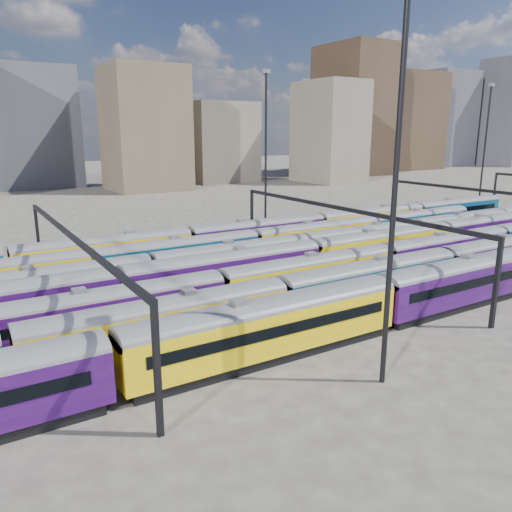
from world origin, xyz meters
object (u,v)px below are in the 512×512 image
mast_2 (396,173)px  rake_0 (382,295)px  rake_2 (220,287)px  rake_1 (280,295)px

mast_2 → rake_0: bearing=45.9°
rake_0 → rake_2: rake_0 is taller
rake_2 → mast_2: (3.44, -17.00, 11.29)m
rake_1 → mast_2: (0.24, -12.00, 11.23)m
rake_0 → rake_1: bearing=144.6°
rake_0 → mast_2: mast_2 is taller
rake_2 → rake_0: bearing=-44.4°
rake_2 → mast_2: bearing=-78.6°
rake_0 → rake_2: (-10.23, 10.00, -0.28)m
rake_0 → rake_2: size_ratio=1.10×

